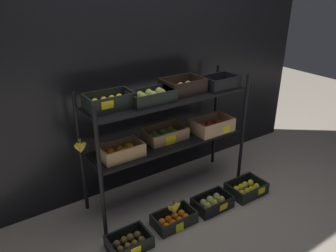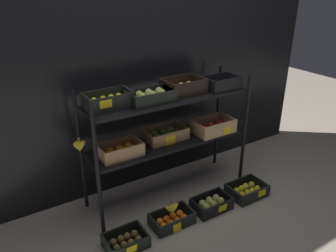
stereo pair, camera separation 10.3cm
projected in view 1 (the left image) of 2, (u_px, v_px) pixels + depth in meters
ground_plane at (168, 192)px, 3.16m from camera, size 10.00×10.00×0.00m
storefront_wall at (144, 70)px, 3.01m from camera, size 3.87×0.12×2.23m
display_rack at (167, 118)px, 2.84m from camera, size 1.58×0.44×1.10m
crate_ground_kiwi at (129, 243)px, 2.50m from camera, size 0.32×0.24×0.10m
crate_ground_tangerine at (174, 220)px, 2.74m from camera, size 0.36×0.22×0.11m
crate_ground_pear at (212, 203)px, 2.93m from camera, size 0.34×0.22×0.11m
crate_ground_lemon at (246, 189)px, 3.13m from camera, size 0.35×0.26×0.11m
banana_bunch_loose at (174, 208)px, 2.68m from camera, size 0.14×0.04×0.13m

